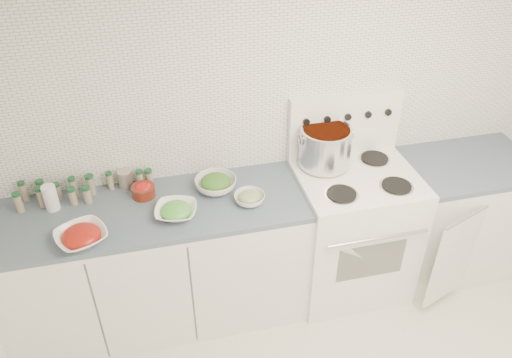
{
  "coord_description": "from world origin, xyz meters",
  "views": [
    {
      "loc": [
        -0.76,
        -1.19,
        2.73
      ],
      "look_at": [
        -0.2,
        1.14,
        1.05
      ],
      "focal_mm": 35.0,
      "sensor_mm": 36.0,
      "label": 1
    }
  ],
  "objects_px": {
    "bowl_snowpea": "(176,211)",
    "stove": "(350,228)",
    "bowl_tomato": "(81,236)",
    "stock_pot": "(325,145)"
  },
  "relations": [
    {
      "from": "bowl_snowpea",
      "to": "stove",
      "type": "bearing_deg",
      "value": 4.58
    },
    {
      "from": "bowl_tomato",
      "to": "stove",
      "type": "bearing_deg",
      "value": 6.67
    },
    {
      "from": "stove",
      "to": "bowl_snowpea",
      "type": "height_order",
      "value": "stove"
    },
    {
      "from": "stock_pot",
      "to": "bowl_tomato",
      "type": "distance_m",
      "value": 1.56
    },
    {
      "from": "stock_pot",
      "to": "bowl_snowpea",
      "type": "relative_size",
      "value": 1.22
    },
    {
      "from": "bowl_snowpea",
      "to": "stock_pot",
      "type": "bearing_deg",
      "value": 14.56
    },
    {
      "from": "stove",
      "to": "stock_pot",
      "type": "relative_size",
      "value": 3.88
    },
    {
      "from": "stove",
      "to": "stock_pot",
      "type": "bearing_deg",
      "value": 136.57
    },
    {
      "from": "stove",
      "to": "bowl_tomato",
      "type": "bearing_deg",
      "value": -173.33
    },
    {
      "from": "stove",
      "to": "bowl_tomato",
      "type": "height_order",
      "value": "stove"
    }
  ]
}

